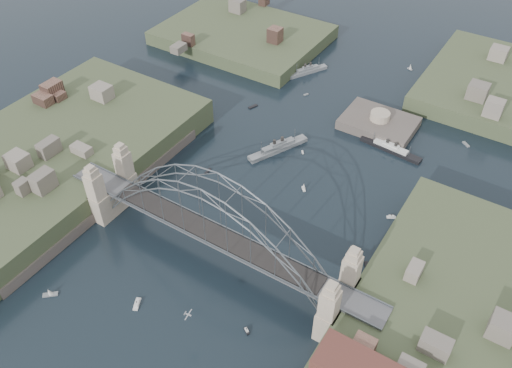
% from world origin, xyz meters
% --- Properties ---
extents(ground, '(500.00, 500.00, 0.00)m').
position_xyz_m(ground, '(0.00, 0.00, 0.00)').
color(ground, black).
rests_on(ground, ground).
extents(bridge, '(84.00, 13.80, 24.60)m').
position_xyz_m(bridge, '(0.00, 0.00, 12.32)').
color(bridge, '#545457').
rests_on(bridge, ground).
extents(shore_west, '(50.50, 90.00, 12.00)m').
position_xyz_m(shore_west, '(-57.32, 0.00, 1.97)').
color(shore_west, '#3D492B').
rests_on(shore_west, ground).
extents(headland_nw, '(60.00, 45.00, 9.00)m').
position_xyz_m(headland_nw, '(-55.00, 95.00, 0.50)').
color(headland_nw, '#3D492B').
rests_on(headland_nw, ground).
extents(fort_island, '(22.00, 16.00, 9.40)m').
position_xyz_m(fort_island, '(12.00, 70.00, -0.34)').
color(fort_island, '#4D443D').
rests_on(fort_island, ground).
extents(naval_cruiser_near, '(10.65, 18.89, 5.89)m').
position_xyz_m(naval_cruiser_near, '(-8.36, 43.26, 0.91)').
color(naval_cruiser_near, gray).
rests_on(naval_cruiser_near, ground).
extents(naval_cruiser_far, '(9.41, 14.72, 5.27)m').
position_xyz_m(naval_cruiser_far, '(-22.10, 86.96, 0.82)').
color(naval_cruiser_far, gray).
rests_on(naval_cruiser_far, ground).
extents(ocean_liner, '(19.25, 4.40, 4.69)m').
position_xyz_m(ocean_liner, '(19.65, 60.94, 0.73)').
color(ocean_liner, black).
rests_on(ocean_liner, ground).
extents(aeroplane, '(1.51, 2.76, 0.40)m').
position_xyz_m(aeroplane, '(8.11, -20.07, 8.22)').
color(aeroplane, '#A2A5A9').
extents(small_boat_a, '(1.00, 2.53, 0.45)m').
position_xyz_m(small_boat_a, '(-20.16, 24.47, 0.15)').
color(small_boat_a, silver).
rests_on(small_boat_a, ground).
extents(small_boat_b, '(1.85, 1.92, 2.38)m').
position_xyz_m(small_boat_b, '(6.19, 32.35, 0.94)').
color(small_boat_b, silver).
rests_on(small_boat_b, ground).
extents(small_boat_c, '(2.41, 3.38, 1.43)m').
position_xyz_m(small_boat_c, '(-6.79, -20.00, 0.28)').
color(small_boat_c, silver).
rests_on(small_boat_c, ground).
extents(small_boat_d, '(2.34, 1.75, 1.43)m').
position_xyz_m(small_boat_d, '(30.27, 35.03, 0.29)').
color(small_boat_d, silver).
rests_on(small_boat_d, ground).
extents(small_boat_e, '(2.13, 3.41, 0.45)m').
position_xyz_m(small_boat_e, '(-26.88, 58.41, 0.15)').
color(small_boat_e, silver).
rests_on(small_boat_e, ground).
extents(small_boat_f, '(1.24, 1.45, 0.45)m').
position_xyz_m(small_boat_f, '(-1.69, 46.15, 0.15)').
color(small_boat_f, silver).
rests_on(small_boat_f, ground).
extents(small_boat_h, '(1.31, 1.82, 0.45)m').
position_xyz_m(small_boat_h, '(-15.60, 74.03, 0.15)').
color(small_boat_h, silver).
rests_on(small_boat_h, ground).
extents(small_boat_i, '(2.29, 2.79, 0.45)m').
position_xyz_m(small_boat_i, '(31.48, 16.93, 0.15)').
color(small_boat_i, silver).
rests_on(small_boat_i, ground).
extents(small_boat_j, '(3.21, 3.02, 2.38)m').
position_xyz_m(small_boat_j, '(-24.84, -28.46, 0.70)').
color(small_boat_j, silver).
rests_on(small_boat_j, ground).
extents(small_boat_k, '(2.19, 1.43, 2.38)m').
position_xyz_m(small_boat_k, '(7.97, 108.90, 0.92)').
color(small_boat_k, silver).
rests_on(small_boat_k, ground).
extents(small_boat_l, '(2.40, 2.97, 2.38)m').
position_xyz_m(small_boat_l, '(-41.83, 27.93, 0.77)').
color(small_boat_l, silver).
rests_on(small_boat_l, ground).
extents(small_boat_m, '(1.89, 1.48, 1.43)m').
position_xyz_m(small_boat_m, '(17.19, -12.72, 0.29)').
color(small_boat_m, silver).
rests_on(small_boat_m, ground).
extents(small_boat_n, '(2.66, 2.42, 0.45)m').
position_xyz_m(small_boat_n, '(37.73, 75.70, 0.15)').
color(small_boat_n, silver).
rests_on(small_boat_n, ground).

